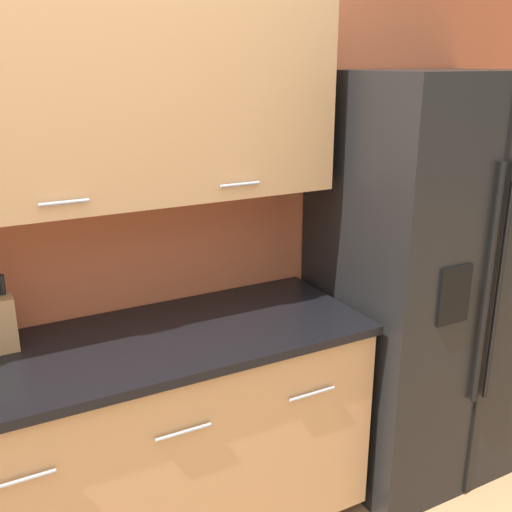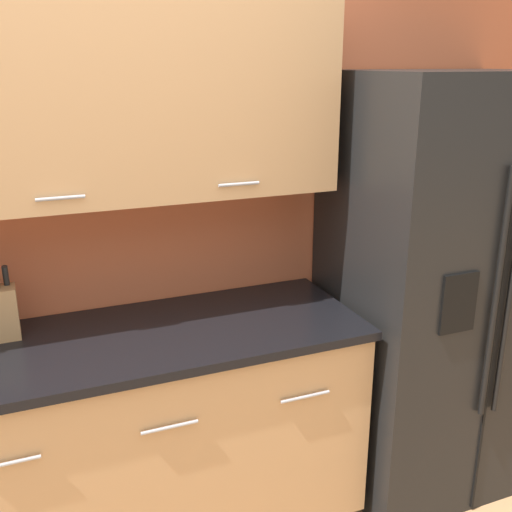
% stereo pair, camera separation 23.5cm
% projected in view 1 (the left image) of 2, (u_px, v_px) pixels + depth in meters
% --- Properties ---
extents(wall_back, '(10.00, 0.39, 2.60)m').
position_uv_depth(wall_back, '(49.00, 195.00, 2.20)').
color(wall_back, '#BC5B38').
rests_on(wall_back, ground_plane).
extents(counter_unit, '(2.18, 0.64, 0.92)m').
position_uv_depth(counter_unit, '(90.00, 461.00, 2.25)').
color(counter_unit, black).
rests_on(counter_unit, ground_plane).
extents(refrigerator, '(0.90, 0.75, 1.87)m').
position_uv_depth(refrigerator, '(426.00, 281.00, 2.77)').
color(refrigerator, black).
rests_on(refrigerator, ground_plane).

